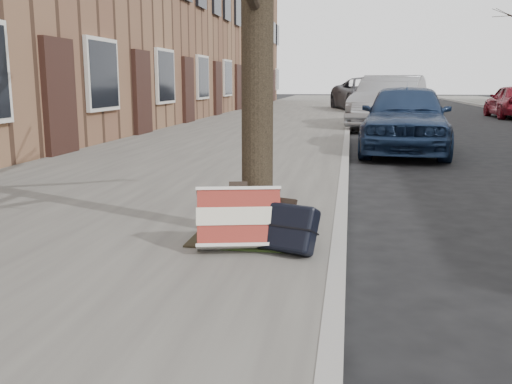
% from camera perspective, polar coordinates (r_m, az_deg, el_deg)
% --- Properties ---
extents(near_sidewalk, '(5.00, 70.00, 0.12)m').
position_cam_1_polar(near_sidewalk, '(18.48, 1.51, 6.95)').
color(near_sidewalk, slate).
rests_on(near_sidewalk, ground).
extents(house_near, '(6.80, 40.00, 7.00)m').
position_cam_1_polar(house_near, '(21.13, -14.80, 16.45)').
color(house_near, brown).
rests_on(house_near, ground).
extents(dirt_patch, '(0.85, 0.85, 0.02)m').
position_cam_1_polar(dirt_patch, '(4.71, -0.87, -4.27)').
color(dirt_patch, black).
rests_on(dirt_patch, near_sidewalk).
extents(suitcase_red, '(0.67, 0.47, 0.48)m').
position_cam_1_polar(suitcase_red, '(4.27, -1.73, -2.69)').
color(suitcase_red, maroon).
rests_on(suitcase_red, near_sidewalk).
extents(suitcase_navy, '(0.57, 0.45, 0.39)m').
position_cam_1_polar(suitcase_navy, '(4.21, 2.79, -3.50)').
color(suitcase_navy, black).
rests_on(suitcase_navy, near_sidewalk).
extents(car_near_front, '(1.95, 4.11, 1.36)m').
position_cam_1_polar(car_near_front, '(11.46, 14.73, 7.20)').
color(car_near_front, '#172746').
rests_on(car_near_front, ground).
extents(car_near_mid, '(2.62, 4.94, 1.55)m').
position_cam_1_polar(car_near_mid, '(17.22, 13.30, 8.74)').
color(car_near_mid, '#9A9CA1').
rests_on(car_near_mid, ground).
extents(car_near_back, '(3.74, 6.02, 1.55)m').
position_cam_1_polar(car_near_back, '(26.12, 11.24, 9.50)').
color(car_near_back, '#3A3A3F').
rests_on(car_near_back, ground).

